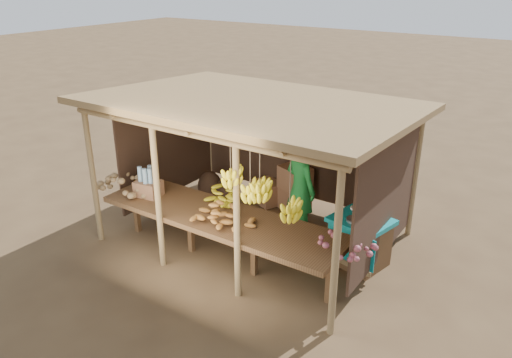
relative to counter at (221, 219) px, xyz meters
The scene contains 13 objects.
ground 1.20m from the counter, 90.00° to the left, with size 60.00×60.00×0.00m, color brown.
stall_structure 1.54m from the counter, 84.19° to the left, with size 4.70×3.50×2.43m.
counter is the anchor object (origin of this frame).
potato_heap 1.89m from the counter, behind, with size 1.02×0.61×0.37m, color olive, non-canonical shape.
sweet_potato_heap 0.35m from the counter, 50.53° to the right, with size 0.85×0.51×0.35m, color #AF712D, non-canonical shape.
onion_heap 1.92m from the counter, ahead, with size 0.84×0.50×0.36m, color #A8515C, non-canonical shape.
banana_pile 0.55m from the counter, 126.22° to the left, with size 0.62×0.37×0.35m, color yellow, non-canonical shape.
tomato_basin 1.65m from the counter, behind, with size 0.35×0.35×0.18m.
bottle_box 1.41m from the counter, behind, with size 0.44×0.37×0.50m.
vendor 1.49m from the counter, 66.98° to the left, with size 0.63×0.41×1.73m, color #19732B.
tarp_crate 2.10m from the counter, 32.75° to the left, with size 0.97×0.88×0.99m.
carton_stack 2.18m from the counter, 93.75° to the left, with size 1.25×0.61×0.85m.
burlap_sacks 2.28m from the counter, 128.55° to the left, with size 0.92×0.48×0.65m.
Camera 1 is at (4.07, -6.13, 4.15)m, focal length 35.00 mm.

